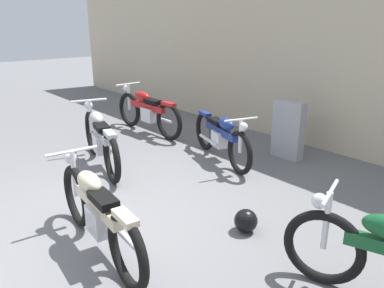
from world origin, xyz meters
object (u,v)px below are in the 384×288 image
at_px(motorcycle_red, 147,111).
at_px(motorcycle_blue, 221,136).
at_px(helmet, 246,221).
at_px(motorcycle_cream, 97,212).
at_px(stone_marker, 288,130).
at_px(motorcycle_silver, 100,138).

xyz_separation_m(motorcycle_red, motorcycle_blue, (2.24, -0.01, -0.04)).
relative_size(helmet, motorcycle_cream, 0.13).
xyz_separation_m(stone_marker, helmet, (1.19, -2.39, -0.37)).
relative_size(helmet, motorcycle_blue, 0.14).
distance_m(stone_marker, motorcycle_silver, 3.20).
xyz_separation_m(motorcycle_silver, motorcycle_blue, (1.10, 1.68, -0.05)).
bearing_deg(motorcycle_silver, stone_marker, -108.27).
relative_size(helmet, motorcycle_red, 0.12).
bearing_deg(motorcycle_cream, motorcycle_silver, -22.49).
height_order(motorcycle_silver, motorcycle_blue, motorcycle_silver).
bearing_deg(helmet, motorcycle_cream, -117.18).
relative_size(motorcycle_red, motorcycle_blue, 1.13).
height_order(stone_marker, motorcycle_silver, stone_marker).
height_order(helmet, motorcycle_blue, motorcycle_blue).
relative_size(stone_marker, helmet, 3.75).
height_order(helmet, motorcycle_red, motorcycle_red).
bearing_deg(motorcycle_silver, motorcycle_red, -41.27).
height_order(stone_marker, motorcycle_blue, stone_marker).
xyz_separation_m(motorcycle_cream, motorcycle_blue, (-1.08, 2.85, -0.02)).
distance_m(motorcycle_silver, motorcycle_red, 2.04).
relative_size(stone_marker, motorcycle_red, 0.46).
bearing_deg(helmet, motorcycle_silver, -174.41).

